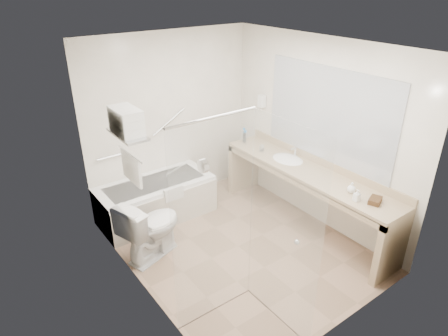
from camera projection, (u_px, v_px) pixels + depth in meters
floor at (238, 246)px, 5.13m from camera, size 3.20×3.20×0.00m
ceiling at (242, 46)px, 4.03m from camera, size 2.60×3.20×0.10m
wall_back at (171, 120)px, 5.74m from camera, size 2.60×0.10×2.50m
wall_front at (355, 220)px, 3.43m from camera, size 2.60×0.10×2.50m
wall_left at (135, 191)px, 3.89m from camera, size 0.10×3.20×2.50m
wall_right at (316, 133)px, 5.28m from camera, size 0.10×3.20×2.50m
bathtub at (156, 200)px, 5.64m from camera, size 1.60×0.73×0.59m
grab_bar_short at (111, 157)px, 5.34m from camera, size 0.40×0.03×0.03m
grab_bar_long at (169, 122)px, 5.68m from camera, size 0.53×0.03×0.33m
shower_enclosure at (248, 227)px, 3.66m from camera, size 0.96×0.91×2.11m
towel_shelf at (127, 129)px, 3.99m from camera, size 0.24×0.55×0.81m
vanity_counter at (306, 184)px, 5.29m from camera, size 0.55×2.70×0.95m
sink at (287, 161)px, 5.52m from camera, size 0.40×0.52×0.14m
faucet at (296, 151)px, 5.54m from camera, size 0.03×0.03×0.14m
mirror at (327, 115)px, 5.03m from camera, size 0.02×2.00×1.20m
hairdryer_unit at (262, 101)px, 5.92m from camera, size 0.08×0.10×0.18m
toilet at (151, 228)px, 4.81m from camera, size 0.91×0.68×0.79m
amenity_basket at (375, 200)px, 4.44m from camera, size 0.21×0.17×0.06m
soap_bottle_a at (356, 198)px, 4.48m from camera, size 0.07×0.14×0.06m
soap_bottle_b at (351, 189)px, 4.65m from camera, size 0.14×0.15×0.10m
water_bottle_left at (244, 136)px, 6.02m from camera, size 0.07×0.07×0.22m
water_bottle_mid at (245, 138)px, 5.94m from camera, size 0.07×0.07×0.22m
water_bottle_right at (244, 137)px, 6.04m from camera, size 0.05×0.05×0.17m
drinking_glass_near at (262, 148)px, 5.75m from camera, size 0.08×0.08×0.08m
drinking_glass_far at (262, 149)px, 5.71m from camera, size 0.08×0.08×0.09m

